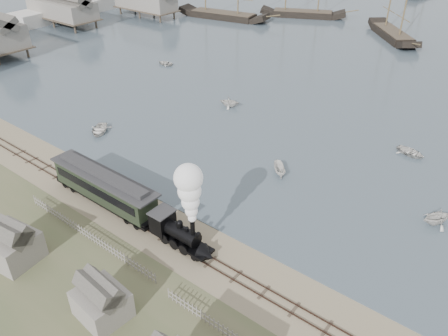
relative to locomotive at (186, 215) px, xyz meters
The scene contains 15 objects.
ground 5.17m from the locomotive, 138.29° to the left, with size 600.00×600.00×0.00m, color tan.
rail_track 4.74m from the locomotive, behind, with size 120.00×1.80×0.16m.
picket_fence_west 10.92m from the locomotive, 150.24° to the right, with size 19.00×0.10×1.20m, color gray, non-canonical shape.
shed_left 16.99m from the locomotive, 138.06° to the right, with size 5.00×4.00×4.10m, color gray, non-canonical shape.
shed_mid 10.85m from the locomotive, 91.40° to the right, with size 4.00×3.50×3.60m, color gray, non-canonical shape.
western_wharf 88.80m from the locomotive, 151.77° to the left, with size 36.00×56.00×8.00m, color gray, non-canonical shape.
locomotive is the anchor object (origin of this frame).
passenger_coach 12.29m from the locomotive, behind, with size 14.95×2.88×3.63m.
beached_dinghy 17.45m from the locomotive, behind, with size 3.49×2.49×0.72m, color silver.
rowboat_0 28.66m from the locomotive, 158.71° to the left, with size 4.30×3.07×0.89m, color silver.
rowboat_1 34.02m from the locomotive, 120.62° to the left, with size 3.29×2.84×1.73m, color silver.
rowboat_2 17.27m from the locomotive, 90.83° to the left, with size 3.11×1.17×1.20m, color silver.
rowboat_3 33.59m from the locomotive, 70.85° to the left, with size 3.80×2.72×0.79m, color silver.
rowboat_4 26.03m from the locomotive, 46.72° to the left, with size 3.39×2.93×1.79m, color silver.
rowboat_6 54.91m from the locomotive, 136.89° to the left, with size 3.38×2.41×0.70m, color silver.
Camera 1 is at (24.43, -24.76, 29.13)m, focal length 35.00 mm.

